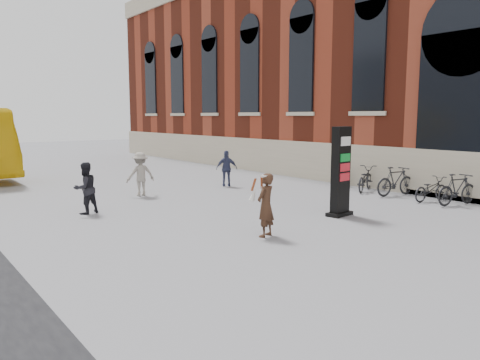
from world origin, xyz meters
TOP-DOWN VIEW (x-y plane):
  - ground at (0.00, 0.00)m, footprint 100.00×100.00m
  - station at (15.48, 6.00)m, footprint 12.15×44.50m
  - info_pylon at (4.09, 0.77)m, footprint 0.92×0.54m
  - woman at (0.63, 0.22)m, footprint 0.74×0.71m
  - pedestrian_a at (-2.02, 5.76)m, footprint 0.93×0.81m
  - pedestrian_b at (0.81, 7.80)m, footprint 1.15×0.75m
  - pedestrian_c at (4.87, 7.80)m, footprint 0.96×0.83m
  - bike_3 at (8.60, -0.55)m, footprint 1.90×0.86m
  - bike_4 at (8.60, 0.43)m, footprint 1.73×0.77m
  - bike_5 at (8.60, 1.89)m, footprint 1.94×0.84m
  - bike_6 at (8.60, 3.33)m, footprint 2.03×1.41m
  - bike_7 at (8.60, 4.66)m, footprint 1.79×1.05m

SIDE VIEW (x-z plane):
  - ground at x=0.00m, z-range 0.00..0.00m
  - bike_4 at x=8.60m, z-range 0.00..0.88m
  - bike_6 at x=8.60m, z-range 0.00..1.01m
  - bike_7 at x=8.60m, z-range 0.00..1.04m
  - bike_3 at x=8.60m, z-range 0.00..1.10m
  - bike_5 at x=8.60m, z-range 0.00..1.13m
  - pedestrian_c at x=4.87m, z-range 0.00..1.55m
  - pedestrian_a at x=-2.02m, z-range 0.00..1.62m
  - woman at x=0.63m, z-range 0.02..1.64m
  - pedestrian_b at x=0.81m, z-range 0.00..1.68m
  - info_pylon at x=4.09m, z-range 0.00..2.73m
  - station at x=15.48m, z-range -1.49..17.66m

